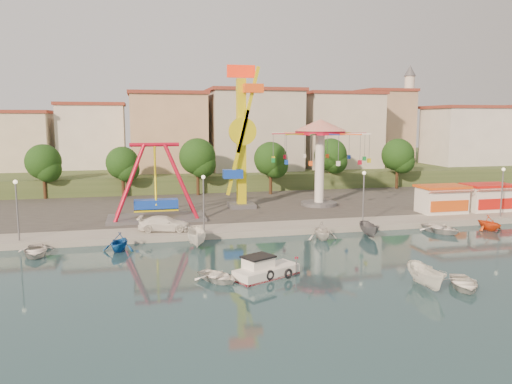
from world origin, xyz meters
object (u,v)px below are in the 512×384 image
object	(u,v)px
van	(164,224)
wave_swinger	(320,143)
pirate_ship_ride	(155,183)
skiff	(427,277)
cabin_motorboat	(265,271)
kamikaze_tower	(243,140)
rowboat_a	(218,276)

from	to	relation	value
van	wave_swinger	bearing A→B (deg)	-50.80
pirate_ship_ride	skiff	xyz separation A→B (m)	(16.60, -24.12, -3.63)
wave_swinger	cabin_motorboat	world-z (taller)	wave_swinger
pirate_ship_ride	wave_swinger	world-z (taller)	wave_swinger
kamikaze_tower	rowboat_a	size ratio (longest dim) A/B	5.01
wave_swinger	skiff	size ratio (longest dim) A/B	2.93
wave_swinger	pirate_ship_ride	bearing A→B (deg)	-167.42
wave_swinger	cabin_motorboat	size ratio (longest dim) A/B	2.29
van	skiff	bearing A→B (deg)	-127.72
kamikaze_tower	wave_swinger	distance (m)	9.39
skiff	pirate_ship_ride	bearing A→B (deg)	126.24
rowboat_a	skiff	size ratio (longest dim) A/B	0.83
cabin_motorboat	rowboat_a	distance (m)	3.35
rowboat_a	skiff	distance (m)	13.83
pirate_ship_ride	kamikaze_tower	xyz separation A→B (m)	(10.20, 4.69, 4.20)
wave_swinger	rowboat_a	world-z (taller)	wave_swinger
kamikaze_tower	pirate_ship_ride	bearing A→B (deg)	-155.33
rowboat_a	cabin_motorboat	bearing A→B (deg)	-31.39
skiff	van	distance (m)	24.37
rowboat_a	van	size ratio (longest dim) A/B	0.68
rowboat_a	pirate_ship_ride	bearing A→B (deg)	65.55
rowboat_a	kamikaze_tower	bearing A→B (deg)	40.15
pirate_ship_ride	wave_swinger	xyz separation A→B (m)	(19.57, 4.37, 3.80)
van	kamikaze_tower	bearing A→B (deg)	-31.53
cabin_motorboat	van	distance (m)	15.15
kamikaze_tower	skiff	xyz separation A→B (m)	(6.40, -28.81, -7.83)
rowboat_a	van	xyz separation A→B (m)	(-2.92, 13.95, 0.96)
pirate_ship_ride	van	size ratio (longest dim) A/B	2.07
rowboat_a	van	bearing A→B (deg)	67.36
wave_swinger	van	distance (m)	22.62
pirate_ship_ride	rowboat_a	world-z (taller)	pirate_ship_ride
wave_swinger	van	world-z (taller)	wave_swinger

